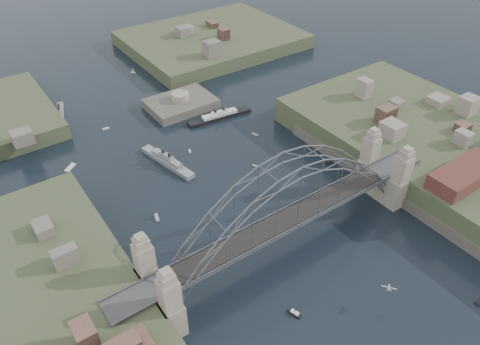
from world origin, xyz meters
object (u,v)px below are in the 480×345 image
bridge (288,206)px  ocean_liner (220,116)px  fort_island (181,108)px  wharf_shed (465,175)px  naval_cruiser_far (60,113)px  naval_cruiser_near (167,161)px

bridge → ocean_liner: bearing=71.5°
fort_island → wharf_shed: size_ratio=1.10×
fort_island → ocean_liner: 15.41m
bridge → ocean_liner: bridge is taller
wharf_shed → ocean_liner: size_ratio=0.90×
fort_island → bridge: bearing=-99.7°
naval_cruiser_far → fort_island: bearing=-28.0°
naval_cruiser_near → naval_cruiser_far: (-16.25, 45.04, -0.19)m
bridge → wharf_shed: bearing=-17.7°
naval_cruiser_far → ocean_liner: (42.24, -32.60, 0.07)m
naval_cruiser_far → ocean_liner: size_ratio=0.65×
fort_island → wharf_shed: bearing=-69.1°
fort_island → naval_cruiser_near: bearing=-126.2°
bridge → naval_cruiser_near: 45.80m
naval_cruiser_near → naval_cruiser_far: naval_cruiser_near is taller
bridge → fort_island: bridge is taller
fort_island → naval_cruiser_near: 32.52m
naval_cruiser_near → naval_cruiser_far: size_ratio=1.43×
fort_island → naval_cruiser_far: size_ratio=1.52×
naval_cruiser_far → bridge: bearing=-75.2°
ocean_liner → wharf_shed: bearing=-70.3°
naval_cruiser_near → ocean_liner: naval_cruiser_near is taller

